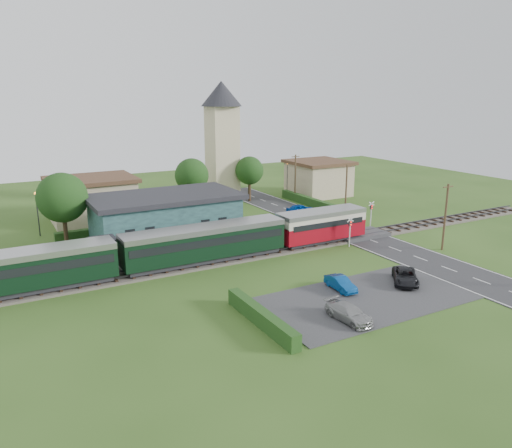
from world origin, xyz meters
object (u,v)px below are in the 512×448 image
equipment_hut (104,251)px  station_building (166,218)px  car_park_silver (349,313)px  house_east (319,178)px  pedestrian_near (233,237)px  crossing_signal_near (350,227)px  car_on_road (301,209)px  crossing_signal_far (371,211)px  church_tower (222,132)px  house_west (92,198)px  car_park_dark (405,276)px  train (173,247)px  pedestrian_far (114,256)px  car_park_blue (341,283)px

equipment_hut → station_building: 9.92m
equipment_hut → car_park_silver: equipment_hut is taller
house_east → pedestrian_near: (-24.84, -19.26, -1.40)m
crossing_signal_near → car_on_road: 15.24m
crossing_signal_far → car_park_silver: 26.70m
church_tower → pedestrian_near: size_ratio=9.26×
station_building → car_park_silver: size_ratio=3.96×
house_west → car_park_dark: house_west is taller
train → pedestrian_far: size_ratio=22.19×
car_park_blue → car_park_dark: bearing=-10.2°
church_tower → crossing_signal_near: (1.40, -28.41, -8.08)m
pedestrian_near → pedestrian_far: pedestrian_far is taller
church_tower → car_park_blue: church_tower is taller
equipment_hut → church_tower: 33.48m
equipment_hut → crossing_signal_far: size_ratio=0.78×
train → pedestrian_near: train is taller
church_tower → crossing_signal_far: 26.39m
train → car_on_road: bearing=28.7°
car_park_blue → car_park_silver: (-3.11, -4.86, 0.03)m
house_east → car_on_road: 14.03m
car_park_silver → station_building: bearing=96.5°
house_east → car_park_silver: (-25.21, -38.50, -2.13)m
car_on_road → train: bearing=124.6°
car_park_blue → pedestrian_near: (-2.74, 14.38, 0.76)m
church_tower → pedestrian_near: bearing=-112.9°
church_tower → crossing_signal_near: bearing=-87.2°
pedestrian_far → house_west: bearing=10.1°
car_park_dark → pedestrian_far: bearing=-177.4°
house_east → pedestrian_far: size_ratio=4.52×
church_tower → house_east: size_ratio=2.00×
train → church_tower: 32.29m
house_east → pedestrian_near: size_ratio=4.63×
house_east → house_west: bearing=178.4°
crossing_signal_near → pedestrian_near: (-11.24, 5.15, -0.74)m
station_building → house_east: size_ratio=1.82×
car_on_road → car_park_dark: size_ratio=0.92×
car_park_blue → pedestrian_far: size_ratio=1.75×
train → pedestrian_near: bearing=20.0°
house_west → car_park_blue: size_ratio=3.18×
church_tower → crossing_signal_far: (8.60, -23.61, -8.08)m
pedestrian_far → car_park_blue: bearing=-116.3°
church_tower → car_park_silver: 44.74m
station_building → church_tower: (15.00, 17.01, 7.53)m
station_building → car_park_silver: 26.02m
car_on_road → pedestrian_far: 29.11m
crossing_signal_near → car_park_dark: bearing=-104.0°
car_park_dark → church_tower: bearing=127.2°
train → car_park_dark: bearing=-39.1°
crossing_signal_near → station_building: bearing=145.2°
crossing_signal_far → car_park_blue: size_ratio=0.96×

